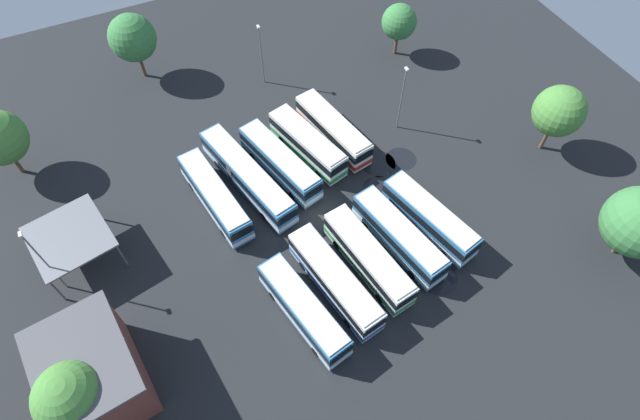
# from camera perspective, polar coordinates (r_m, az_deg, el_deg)

# --- Properties ---
(ground_plane) EXTENTS (94.89, 94.89, 0.00)m
(ground_plane) POSITION_cam_1_polar(r_m,az_deg,el_deg) (54.94, 0.11, -0.84)
(ground_plane) COLOR black
(bus_row0_slot0) EXTENTS (12.38, 4.49, 3.53)m
(bus_row0_slot0) POSITION_cam_1_polar(r_m,az_deg,el_deg) (55.38, -11.66, 1.49)
(bus_row0_slot0) COLOR teal
(bus_row0_slot0) RESTS_ON ground_plane
(bus_row0_slot1) EXTENTS (15.26, 6.08, 3.53)m
(bus_row0_slot1) POSITION_cam_1_polar(r_m,az_deg,el_deg) (56.54, -8.15, 3.80)
(bus_row0_slot1) COLOR teal
(bus_row0_slot1) RESTS_ON ground_plane
(bus_row0_slot2) EXTENTS (12.31, 5.54, 3.53)m
(bus_row0_slot2) POSITION_cam_1_polar(r_m,az_deg,el_deg) (57.38, -4.49, 5.33)
(bus_row0_slot2) COLOR teal
(bus_row0_slot2) RESTS_ON ground_plane
(bus_row0_slot3) EXTENTS (11.42, 5.40, 3.53)m
(bus_row0_slot3) POSITION_cam_1_polar(r_m,az_deg,el_deg) (59.10, -1.40, 7.43)
(bus_row0_slot3) COLOR silver
(bus_row0_slot3) RESTS_ON ground_plane
(bus_row0_slot4) EXTENTS (11.90, 4.79, 3.53)m
(bus_row0_slot4) POSITION_cam_1_polar(r_m,az_deg,el_deg) (60.63, 1.48, 8.99)
(bus_row0_slot4) COLOR silver
(bus_row0_slot4) RESTS_ON ground_plane
(bus_row1_slot0) EXTENTS (11.50, 4.88, 3.53)m
(bus_row1_slot0) POSITION_cam_1_polar(r_m,az_deg,el_deg) (47.69, -1.84, -11.08)
(bus_row1_slot0) COLOR teal
(bus_row1_slot0) RESTS_ON ground_plane
(bus_row1_slot1) EXTENTS (12.37, 4.71, 3.53)m
(bus_row1_slot1) POSITION_cam_1_polar(r_m,az_deg,el_deg) (48.97, 1.69, -7.90)
(bus_row1_slot1) COLOR silver
(bus_row1_slot1) RESTS_ON ground_plane
(bus_row1_slot2) EXTENTS (11.97, 4.37, 3.53)m
(bus_row1_slot2) POSITION_cam_1_polar(r_m,az_deg,el_deg) (50.34, 5.43, -5.38)
(bus_row1_slot2) COLOR silver
(bus_row1_slot2) RESTS_ON ground_plane
(bus_row1_slot3) EXTENTS (11.98, 4.86, 3.53)m
(bus_row1_slot3) POSITION_cam_1_polar(r_m,az_deg,el_deg) (52.03, 8.81, -2.92)
(bus_row1_slot3) COLOR teal
(bus_row1_slot3) RESTS_ON ground_plane
(bus_row1_slot4) EXTENTS (11.72, 5.32, 3.53)m
(bus_row1_slot4) POSITION_cam_1_polar(r_m,az_deg,el_deg) (53.85, 12.13, -0.86)
(bus_row1_slot4) COLOR teal
(bus_row1_slot4) RESTS_ON ground_plane
(depot_building) EXTENTS (10.62, 8.45, 6.59)m
(depot_building) POSITION_cam_1_polar(r_m,az_deg,el_deg) (47.86, -24.03, -16.42)
(depot_building) COLOR brown
(depot_building) RESTS_ON ground_plane
(maintenance_shelter) EXTENTS (8.83, 8.45, 4.03)m
(maintenance_shelter) POSITION_cam_1_polar(r_m,az_deg,el_deg) (54.68, -26.28, -2.76)
(maintenance_shelter) COLOR slate
(maintenance_shelter) RESTS_ON ground_plane
(lamp_post_mid_lot) EXTENTS (0.56, 0.28, 8.50)m
(lamp_post_mid_lot) POSITION_cam_1_polar(r_m,az_deg,el_deg) (67.00, -6.60, 17.08)
(lamp_post_mid_lot) COLOR slate
(lamp_post_mid_lot) RESTS_ON ground_plane
(lamp_post_by_building) EXTENTS (0.56, 0.28, 9.73)m
(lamp_post_by_building) POSITION_cam_1_polar(r_m,az_deg,el_deg) (52.39, -28.55, -4.95)
(lamp_post_by_building) COLOR slate
(lamp_post_by_building) RESTS_ON ground_plane
(lamp_post_far_corner) EXTENTS (0.56, 0.28, 9.02)m
(lamp_post_far_corner) POSITION_cam_1_polar(r_m,az_deg,el_deg) (60.83, 9.15, 12.41)
(lamp_post_far_corner) COLOR slate
(lamp_post_far_corner) RESTS_ON ground_plane
(tree_west_edge) EXTENTS (5.71, 5.71, 8.76)m
(tree_west_edge) POSITION_cam_1_polar(r_m,az_deg,el_deg) (62.75, 25.18, 9.97)
(tree_west_edge) COLOR brown
(tree_west_edge) RESTS_ON ground_plane
(tree_north_edge) EXTENTS (5.89, 5.89, 8.87)m
(tree_north_edge) POSITION_cam_1_polar(r_m,az_deg,el_deg) (70.82, -20.25, 17.61)
(tree_north_edge) COLOR brown
(tree_north_edge) RESTS_ON ground_plane
(tree_northwest) EXTENTS (5.47, 5.47, 8.24)m
(tree_northwest) POSITION_cam_1_polar(r_m,az_deg,el_deg) (45.50, -26.19, -18.22)
(tree_northwest) COLOR brown
(tree_northwest) RESTS_ON ground_plane
(tree_east_edge) EXTENTS (6.98, 6.98, 8.89)m
(tree_east_edge) POSITION_cam_1_polar(r_m,az_deg,el_deg) (56.83, 32.18, -1.17)
(tree_east_edge) COLOR brown
(tree_east_edge) RESTS_ON ground_plane
(tree_south_edge) EXTENTS (4.63, 4.63, 7.28)m
(tree_south_edge) POSITION_cam_1_polar(r_m,az_deg,el_deg) (72.00, 8.85, 20.08)
(tree_south_edge) COLOR brown
(tree_south_edge) RESTS_ON ground_plane
(puddle_back_corner) EXTENTS (3.65, 3.65, 0.01)m
(puddle_back_corner) POSITION_cam_1_polar(r_m,az_deg,el_deg) (57.60, 6.61, 2.38)
(puddle_back_corner) COLOR black
(puddle_back_corner) RESTS_ON ground_plane
(puddle_centre_drain) EXTENTS (2.62, 2.62, 0.01)m
(puddle_centre_drain) POSITION_cam_1_polar(r_m,az_deg,el_deg) (56.34, 13.98, -1.19)
(puddle_centre_drain) COLOR black
(puddle_centre_drain) RESTS_ON ground_plane
(puddle_front_lane) EXTENTS (4.08, 4.08, 0.01)m
(puddle_front_lane) POSITION_cam_1_polar(r_m,az_deg,el_deg) (59.92, 6.52, 5.18)
(puddle_front_lane) COLOR black
(puddle_front_lane) RESTS_ON ground_plane
(puddle_near_shelter) EXTENTS (3.62, 3.62, 0.01)m
(puddle_near_shelter) POSITION_cam_1_polar(r_m,az_deg,el_deg) (60.74, 9.05, 5.65)
(puddle_near_shelter) COLOR black
(puddle_near_shelter) RESTS_ON ground_plane
(puddle_between_rows) EXTENTS (4.02, 4.02, 0.01)m
(puddle_between_rows) POSITION_cam_1_polar(r_m,az_deg,el_deg) (52.57, 13.05, -7.30)
(puddle_between_rows) COLOR black
(puddle_between_rows) RESTS_ON ground_plane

